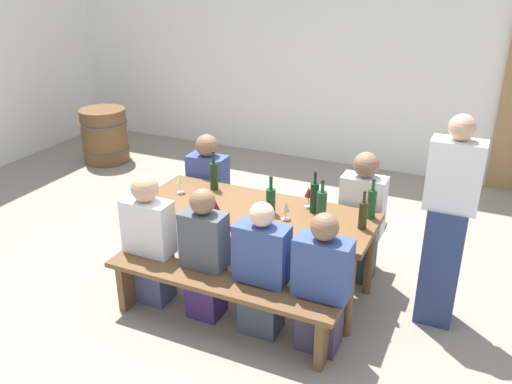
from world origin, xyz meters
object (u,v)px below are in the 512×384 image
object	(u,v)px
wine_bottle_5	(314,197)
standing_host	(446,228)
wine_glass_2	(216,207)
seated_guest_near_1	(205,257)
wine_bottle_0	(214,175)
wine_bottle_3	(372,203)
seated_guest_far_1	(361,220)
bench_far	(285,219)
wine_glass_3	(180,180)
wine_barrel	(105,135)
seated_guest_far_0	(208,193)
wine_bottle_1	(363,215)
seated_guest_near_2	(262,273)
wine_bottle_4	(271,200)
seated_guest_near_0	(150,242)
wine_glass_0	(309,193)
wine_bottle_2	(322,206)
wine_glass_1	(286,207)
tasting_table	(256,218)
bench_near	(218,292)
seated_guest_near_3	(321,287)

from	to	relation	value
wine_bottle_5	standing_host	distance (m)	1.03
wine_glass_2	seated_guest_near_1	xyz separation A→B (m)	(0.01, -0.22, -0.34)
wine_bottle_0	wine_bottle_3	xyz separation A→B (m)	(1.40, 0.02, -0.01)
seated_guest_near_1	seated_guest_far_1	bearing A→B (deg)	-42.41
bench_far	wine_glass_3	bearing A→B (deg)	-138.75
wine_barrel	seated_guest_far_0	bearing A→B (deg)	-30.81
wine_bottle_1	wine_glass_2	distance (m)	1.13
wine_glass_2	seated_guest_near_2	distance (m)	0.64
wine_bottle_5	wine_glass_2	xyz separation A→B (m)	(-0.65, -0.45, -0.02)
wine_bottle_4	seated_guest_near_0	size ratio (longest dim) A/B	0.28
seated_guest_near_0	seated_guest_far_1	bearing A→B (deg)	-54.54
wine_bottle_3	bench_far	bearing A→B (deg)	153.86
wine_bottle_5	wine_glass_0	size ratio (longest dim) A/B	1.96
wine_bottle_3	wine_glass_3	xyz separation A→B (m)	(-1.64, -0.21, -0.00)
wine_bottle_2	wine_bottle_5	xyz separation A→B (m)	(-0.11, 0.13, 0.00)
wine_bottle_4	seated_guest_near_2	size ratio (longest dim) A/B	0.29
bench_far	wine_bottle_2	xyz separation A→B (m)	(0.55, -0.66, 0.53)
wine_bottle_2	seated_guest_near_2	distance (m)	0.71
seated_guest_near_0	seated_guest_far_0	bearing A→B (deg)	2.31
standing_host	wine_glass_1	bearing A→B (deg)	12.27
wine_bottle_0	standing_host	world-z (taller)	standing_host
wine_bottle_3	wine_bottle_4	world-z (taller)	wine_bottle_3
wine_bottle_1	seated_guest_near_2	world-z (taller)	seated_guest_near_2
wine_bottle_2	wine_glass_3	bearing A→B (deg)	179.66
wine_bottle_2	seated_guest_far_0	distance (m)	1.44
wine_glass_1	wine_glass_2	distance (m)	0.54
bench_far	wine_bottle_5	size ratio (longest dim) A/B	5.36
bench_far	wine_bottle_3	world-z (taller)	wine_bottle_3
bench_far	seated_guest_near_1	bearing A→B (deg)	-99.26
tasting_table	wine_glass_0	size ratio (longest dim) A/B	11.05
seated_guest_near_1	wine_barrel	size ratio (longest dim) A/B	1.47
wine_bottle_0	wine_bottle_5	size ratio (longest dim) A/B	1.02
wine_bottle_0	wine_barrel	world-z (taller)	wine_bottle_0
wine_glass_2	standing_host	xyz separation A→B (m)	(1.67, 0.48, -0.05)
seated_guest_near_1	seated_guest_far_0	distance (m)	1.18
seated_guest_near_0	wine_bottle_1	bearing A→B (deg)	-70.99
tasting_table	wine_bottle_4	xyz separation A→B (m)	(0.14, -0.02, 0.20)
wine_bottle_0	wine_glass_3	distance (m)	0.30
wine_bottle_1	seated_guest_far_0	distance (m)	1.73
bench_near	wine_bottle_3	xyz separation A→B (m)	(0.89, 0.91, 0.52)
bench_far	standing_host	size ratio (longest dim) A/B	1.11
bench_near	wine_glass_0	world-z (taller)	wine_glass_0
wine_bottle_1	standing_host	xyz separation A→B (m)	(0.59, 0.15, -0.05)
wine_bottle_4	wine_glass_0	xyz separation A→B (m)	(0.24, 0.23, 0.01)
wine_bottle_5	wine_glass_2	bearing A→B (deg)	-145.27
bench_far	bench_near	bearing A→B (deg)	-90.00
seated_guest_far_1	seated_guest_near_3	bearing A→B (deg)	-0.51
wine_glass_2	bench_far	bearing A→B (deg)	78.35
seated_guest_near_0	seated_guest_near_1	world-z (taller)	seated_guest_near_0
seated_guest_far_1	wine_glass_3	bearing A→B (deg)	-71.56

